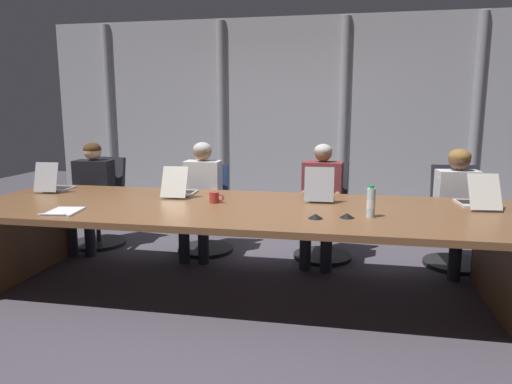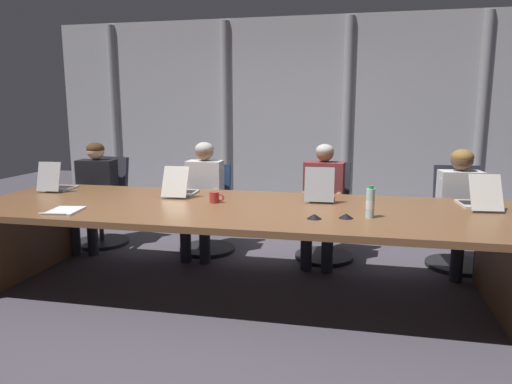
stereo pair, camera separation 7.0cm
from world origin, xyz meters
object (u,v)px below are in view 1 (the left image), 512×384
(office_chair_left_mid, at_px, (206,219))
(office_chair_center, at_px, (324,222))
(office_chair_right_mid, at_px, (455,228))
(laptop_left_mid, at_px, (180,190))
(laptop_right_mid, at_px, (476,200))
(water_bottle_primary, at_px, (371,203))
(conference_mic_middle, at_px, (316,216))
(laptop_left_end, at_px, (54,185))
(office_chair_left_end, at_px, (101,212))
(person_left_mid, at_px, (201,192))
(person_left_end, at_px, (91,189))
(person_right_mid, at_px, (459,202))
(spiral_notepad, at_px, (64,212))
(coffee_mug_near, at_px, (215,197))
(conference_mic_left_side, at_px, (347,215))
(person_center, at_px, (321,197))
(laptop_center, at_px, (319,194))

(office_chair_left_mid, relative_size, office_chair_center, 0.95)
(office_chair_center, relative_size, office_chair_right_mid, 1.00)
(laptop_left_mid, bearing_deg, laptop_right_mid, -92.34)
(office_chair_center, distance_m, water_bottle_primary, 1.44)
(water_bottle_primary, distance_m, conference_mic_middle, 0.42)
(laptop_left_end, height_order, office_chair_left_end, laptop_left_end)
(person_left_mid, bearing_deg, person_left_end, -91.68)
(office_chair_left_end, height_order, person_right_mid, person_right_mid)
(office_chair_right_mid, bearing_deg, spiral_notepad, -67.82)
(laptop_left_mid, relative_size, laptop_right_mid, 0.91)
(person_right_mid, bearing_deg, coffee_mug_near, -74.05)
(person_left_end, relative_size, spiral_notepad, 3.48)
(conference_mic_left_side, height_order, spiral_notepad, conference_mic_left_side)
(laptop_left_end, height_order, office_chair_left_mid, laptop_left_end)
(laptop_left_end, xyz_separation_m, conference_mic_middle, (2.56, -0.68, -0.04))
(laptop_right_mid, xyz_separation_m, office_chair_right_mid, (0.03, 0.75, -0.43))
(office_chair_right_mid, bearing_deg, laptop_right_mid, -6.65)
(laptop_left_mid, xyz_separation_m, office_chair_left_end, (-1.23, 0.74, -0.43))
(water_bottle_primary, bearing_deg, office_chair_left_end, 155.97)
(person_center, bearing_deg, spiral_notepad, -48.03)
(conference_mic_left_side, distance_m, conference_mic_middle, 0.23)
(person_right_mid, distance_m, water_bottle_primary, 1.45)
(laptop_left_end, height_order, conference_mic_middle, laptop_left_end)
(office_chair_right_mid, height_order, person_center, person_center)
(laptop_right_mid, bearing_deg, person_right_mid, -5.63)
(office_chair_center, height_order, conference_mic_middle, office_chair_center)
(laptop_left_mid, relative_size, office_chair_center, 0.45)
(person_center, relative_size, spiral_notepad, 3.55)
(laptop_left_mid, relative_size, office_chair_right_mid, 0.45)
(person_left_end, bearing_deg, laptop_center, 72.60)
(office_chair_center, distance_m, person_center, 0.34)
(conference_mic_left_side, bearing_deg, water_bottle_primary, 18.41)
(laptop_center, relative_size, office_chair_right_mid, 0.38)
(conference_mic_middle, bearing_deg, spiral_notepad, -174.62)
(office_chair_right_mid, xyz_separation_m, conference_mic_middle, (-1.29, -1.42, 0.39))
(office_chair_center, xyz_separation_m, coffee_mug_near, (-0.88, -1.01, 0.42))
(laptop_left_end, distance_m, person_left_end, 0.60)
(office_chair_left_end, bearing_deg, water_bottle_primary, 75.62)
(person_center, bearing_deg, person_right_mid, 94.53)
(laptop_left_end, relative_size, conference_mic_middle, 3.51)
(coffee_mug_near, bearing_deg, office_chair_left_mid, 111.28)
(person_center, xyz_separation_m, coffee_mug_near, (-0.85, -0.85, 0.12))
(office_chair_left_end, height_order, water_bottle_primary, office_chair_left_end)
(laptop_center, distance_m, person_left_end, 2.58)
(laptop_center, relative_size, office_chair_left_mid, 0.41)
(water_bottle_primary, relative_size, spiral_notepad, 0.71)
(person_right_mid, height_order, conference_mic_left_side, person_right_mid)
(laptop_left_mid, relative_size, water_bottle_primary, 1.86)
(laptop_center, xyz_separation_m, laptop_right_mid, (1.27, -0.02, -0.00))
(laptop_left_end, relative_size, coffee_mug_near, 3.04)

